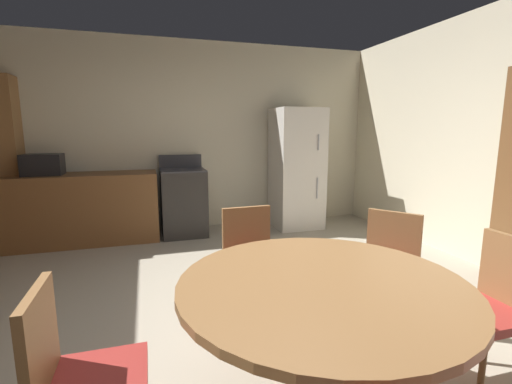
% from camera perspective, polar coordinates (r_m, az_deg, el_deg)
% --- Properties ---
extents(ground_plane, '(14.00, 14.00, 0.00)m').
position_cam_1_polar(ground_plane, '(2.76, -0.75, -21.90)').
color(ground_plane, '#A89E89').
extents(wall_back, '(5.77, 0.12, 2.70)m').
position_cam_1_polar(wall_back, '(5.40, -10.16, 8.64)').
color(wall_back, beige).
rests_on(wall_back, ground).
extents(kitchen_counter, '(2.04, 0.60, 0.90)m').
position_cam_1_polar(kitchen_counter, '(5.14, -26.85, -2.45)').
color(kitchen_counter, brown).
rests_on(kitchen_counter, ground).
extents(pantry_column, '(0.44, 0.36, 2.10)m').
position_cam_1_polar(pantry_column, '(5.43, -35.40, 3.81)').
color(pantry_column, olive).
rests_on(pantry_column, ground).
extents(oven_range, '(0.60, 0.60, 1.10)m').
position_cam_1_polar(oven_range, '(5.08, -11.46, -1.51)').
color(oven_range, '#2D2B28').
rests_on(oven_range, ground).
extents(refrigerator, '(0.68, 0.68, 1.76)m').
position_cam_1_polar(refrigerator, '(5.38, 6.48, 3.71)').
color(refrigerator, silver).
rests_on(refrigerator, ground).
extents(microwave, '(0.44, 0.32, 0.26)m').
position_cam_1_polar(microwave, '(5.12, -30.80, 3.76)').
color(microwave, black).
rests_on(microwave, kitchen_counter).
extents(dining_table, '(1.35, 1.35, 0.76)m').
position_cam_1_polar(dining_table, '(1.80, 10.38, -18.03)').
color(dining_table, olive).
rests_on(dining_table, ground).
extents(chair_east, '(0.41, 0.41, 0.87)m').
position_cam_1_polar(chair_east, '(2.48, 33.60, -14.41)').
color(chair_east, olive).
rests_on(chair_east, ground).
extents(chair_north, '(0.41, 0.41, 0.87)m').
position_cam_1_polar(chair_north, '(2.74, -0.79, -10.42)').
color(chair_north, olive).
rests_on(chair_north, ground).
extents(chair_west, '(0.40, 0.40, 0.87)m').
position_cam_1_polar(chair_west, '(1.73, -26.71, -24.61)').
color(chair_west, olive).
rests_on(chair_west, ground).
extents(chair_northeast, '(0.56, 0.56, 0.87)m').
position_cam_1_polar(chair_northeast, '(2.77, 20.16, -10.86)').
color(chair_northeast, olive).
rests_on(chair_northeast, ground).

